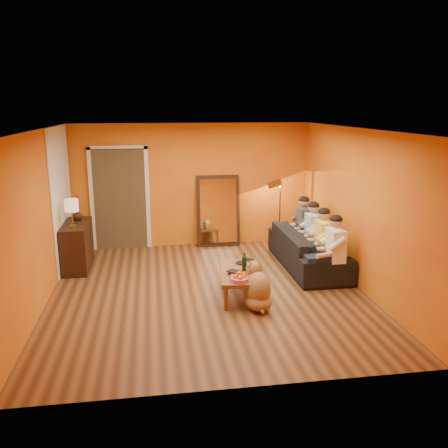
{
  "coord_description": "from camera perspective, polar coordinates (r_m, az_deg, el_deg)",
  "views": [
    {
      "loc": [
        -0.83,
        -7.18,
        2.95
      ],
      "look_at": [
        0.35,
        0.5,
        1.0
      ],
      "focal_mm": 38.0,
      "sensor_mm": 36.0,
      "label": 1
    }
  ],
  "objects": [
    {
      "name": "coffee_table",
      "position": [
        7.57,
        1.97,
        -7.15
      ],
      "size": [
        0.76,
        1.28,
        0.42
      ],
      "primitive_type": null,
      "rotation": [
        0.0,
        0.0,
        -0.12
      ],
      "color": "brown",
      "rests_on": "floor"
    },
    {
      "name": "mirror_frame",
      "position": [
        10.14,
        -0.71,
        1.62
      ],
      "size": [
        0.92,
        0.27,
        1.51
      ],
      "primitive_type": "cube",
      "rotation": [
        -0.14,
        0.0,
        0.0
      ],
      "color": "black",
      "rests_on": "floor"
    },
    {
      "name": "book_mid",
      "position": [
        7.28,
        0.94,
        -5.99
      ],
      "size": [
        0.3,
        0.33,
        0.02
      ],
      "primitive_type": "imported",
      "rotation": [
        0.0,
        0.0,
        -0.44
      ],
      "color": "#B32514",
      "rests_on": "book_lower"
    },
    {
      "name": "wine_bottle",
      "position": [
        7.4,
        2.44,
        -4.63
      ],
      "size": [
        0.07,
        0.07,
        0.31
      ],
      "primitive_type": "cylinder",
      "color": "black",
      "rests_on": "coffee_table"
    },
    {
      "name": "sideboard",
      "position": [
        9.19,
        -17.22,
        -2.5
      ],
      "size": [
        0.44,
        1.18,
        0.85
      ],
      "primitive_type": "cube",
      "color": "black",
      "rests_on": "floor"
    },
    {
      "name": "door_jamb_left",
      "position": [
        10.15,
        -15.62,
        2.77
      ],
      "size": [
        0.08,
        0.06,
        2.2
      ],
      "primitive_type": "cube",
      "color": "white",
      "rests_on": "wall_back"
    },
    {
      "name": "dog",
      "position": [
        7.09,
        4.11,
        -7.37
      ],
      "size": [
        0.55,
        0.7,
        0.72
      ],
      "primitive_type": null,
      "rotation": [
        0.0,
        0.0,
        0.28
      ],
      "color": "#AA8A4D",
      "rests_on": "floor"
    },
    {
      "name": "laptop",
      "position": [
        7.85,
        2.8,
        -4.63
      ],
      "size": [
        0.42,
        0.38,
        0.03
      ],
      "primitive_type": "imported",
      "rotation": [
        0.0,
        0.0,
        0.56
      ],
      "color": "black",
      "rests_on": "coffee_table"
    },
    {
      "name": "vase",
      "position": [
        9.3,
        -17.24,
        1.06
      ],
      "size": [
        0.2,
        0.2,
        0.21
      ],
      "primitive_type": "imported",
      "color": "black",
      "rests_on": "sideboard"
    },
    {
      "name": "person_far_left",
      "position": [
        8.06,
        13.24,
        -3.17
      ],
      "size": [
        0.7,
        0.44,
        1.22
      ],
      "primitive_type": null,
      "color": "white",
      "rests_on": "sofa"
    },
    {
      "name": "white_accent",
      "position": [
        9.23,
        -18.95,
        3.02
      ],
      "size": [
        0.02,
        1.9,
        2.58
      ],
      "primitive_type": "cube",
      "color": "white",
      "rests_on": "wall_left"
    },
    {
      "name": "tumbler",
      "position": [
        7.61,
        2.71,
        -4.98
      ],
      "size": [
        0.11,
        0.11,
        0.09
      ],
      "primitive_type": "imported",
      "rotation": [
        0.0,
        0.0,
        -0.18
      ],
      "color": "#B27F3F",
      "rests_on": "coffee_table"
    },
    {
      "name": "person_mid_right",
      "position": [
        9.05,
        10.68,
        -1.15
      ],
      "size": [
        0.7,
        0.44,
        1.22
      ],
      "primitive_type": null,
      "color": "#98C8EB",
      "rests_on": "sofa"
    },
    {
      "name": "fruit_bowl",
      "position": [
        7.03,
        1.86,
        -6.3
      ],
      "size": [
        0.26,
        0.26,
        0.16
      ],
      "primitive_type": null,
      "color": "#E852A8",
      "rests_on": "coffee_table"
    },
    {
      "name": "floor_lamp",
      "position": [
        10.04,
        6.71,
        1.15
      ],
      "size": [
        0.36,
        0.33,
        1.44
      ],
      "primitive_type": null,
      "rotation": [
        0.0,
        0.0,
        -0.34
      ],
      "color": "#AE7633",
      "rests_on": "floor"
    },
    {
      "name": "door_jamb_right",
      "position": [
        10.07,
        -9.16,
        3.03
      ],
      "size": [
        0.08,
        0.06,
        2.2
      ],
      "primitive_type": "cube",
      "color": "white",
      "rests_on": "wall_back"
    },
    {
      "name": "table_lamp",
      "position": [
        8.74,
        -17.81,
        1.22
      ],
      "size": [
        0.24,
        0.24,
        0.51
      ],
      "primitive_type": null,
      "color": "beige",
      "rests_on": "sideboard"
    },
    {
      "name": "person_far_right",
      "position": [
        9.55,
        9.6,
        -0.29
      ],
      "size": [
        0.7,
        0.44,
        1.22
      ],
      "primitive_type": null,
      "color": "#36373B",
      "rests_on": "sofa"
    },
    {
      "name": "door_header",
      "position": [
        9.95,
        -12.73,
        8.96
      ],
      "size": [
        1.22,
        0.06,
        0.08
      ],
      "primitive_type": "cube",
      "color": "white",
      "rests_on": "wall_back"
    },
    {
      "name": "book_lower",
      "position": [
        7.27,
        0.87,
        -6.17
      ],
      "size": [
        0.23,
        0.26,
        0.02
      ],
      "primitive_type": "imported",
      "rotation": [
        0.0,
        0.0,
        0.34
      ],
      "color": "black",
      "rests_on": "coffee_table"
    },
    {
      "name": "doorway_recess",
      "position": [
        10.21,
        -12.36,
        3.03
      ],
      "size": [
        1.06,
        0.3,
        2.1
      ],
      "primitive_type": "cube",
      "color": "#3F2D19",
      "rests_on": "floor"
    },
    {
      "name": "sofa",
      "position": [
        8.99,
        10.03,
        -2.98
      ],
      "size": [
        2.37,
        0.92,
        0.69
      ],
      "primitive_type": "imported",
      "rotation": [
        0.0,
        0.0,
        1.57
      ],
      "color": "black",
      "rests_on": "floor"
    },
    {
      "name": "flowers",
      "position": [
        9.25,
        -17.36,
        2.7
      ],
      "size": [
        0.17,
        0.17,
        0.51
      ],
      "primitive_type": null,
      "color": "#B32514",
      "rests_on": "vase"
    },
    {
      "name": "room_shell",
      "position": [
        7.77,
        -2.41,
        1.82
      ],
      "size": [
        5.0,
        5.5,
        2.6
      ],
      "color": "brown",
      "rests_on": "ground"
    },
    {
      "name": "mirror_glass",
      "position": [
        10.11,
        -0.68,
        1.57
      ],
      "size": [
        0.78,
        0.21,
        1.35
      ],
      "primitive_type": "cube",
      "rotation": [
        -0.14,
        0.0,
        0.0
      ],
      "color": "white",
      "rests_on": "mirror_frame"
    },
    {
      "name": "book_upper",
      "position": [
        7.25,
        0.89,
        -5.9
      ],
      "size": [
        0.26,
        0.26,
        0.02
      ],
      "primitive_type": "imported",
      "rotation": [
        0.0,
        0.0,
        0.74
      ],
      "color": "black",
      "rests_on": "book_mid"
    },
    {
      "name": "person_mid_left",
      "position": [
        8.55,
        11.89,
        -2.1
      ],
      "size": [
        0.7,
        0.44,
        1.22
      ],
      "primitive_type": null,
      "color": "#F1D950",
      "rests_on": "sofa"
    }
  ]
}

